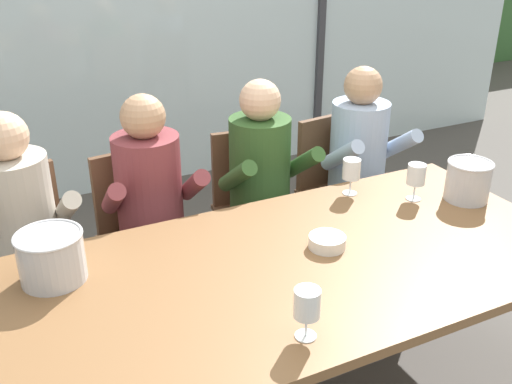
{
  "coord_description": "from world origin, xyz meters",
  "views": [
    {
      "loc": [
        -0.98,
        -1.64,
        1.93
      ],
      "look_at": [
        0.0,
        0.35,
        0.88
      ],
      "focal_mm": 41.31,
      "sensor_mm": 36.0,
      "label": 1
    }
  ],
  "objects_px": {
    "chair_near_curtain": "(25,249)",
    "ice_bucket_secondary": "(468,180)",
    "person_olive_shirt": "(267,181)",
    "tasting_bowl": "(327,242)",
    "chair_left_of_center": "(145,224)",
    "person_pale_blue_shirt": "(365,161)",
    "chair_right_of_center": "(337,180)",
    "wine_glass_by_left_taster": "(351,171)",
    "ice_bucket_primary": "(51,256)",
    "chair_center": "(255,199)",
    "dining_table": "(296,277)",
    "person_maroon_top": "(154,204)",
    "wine_glass_center_pour": "(307,305)",
    "person_beige_jumper": "(23,230)",
    "wine_glass_near_bucket": "(416,175)"
  },
  "relations": [
    {
      "from": "chair_near_curtain",
      "to": "ice_bucket_secondary",
      "type": "height_order",
      "value": "ice_bucket_secondary"
    },
    {
      "from": "person_olive_shirt",
      "to": "tasting_bowl",
      "type": "height_order",
      "value": "person_olive_shirt"
    },
    {
      "from": "chair_left_of_center",
      "to": "person_pale_blue_shirt",
      "type": "bearing_deg",
      "value": -13.65
    },
    {
      "from": "chair_right_of_center",
      "to": "wine_glass_by_left_taster",
      "type": "height_order",
      "value": "wine_glass_by_left_taster"
    },
    {
      "from": "ice_bucket_primary",
      "to": "tasting_bowl",
      "type": "distance_m",
      "value": 1.04
    },
    {
      "from": "chair_right_of_center",
      "to": "person_olive_shirt",
      "type": "distance_m",
      "value": 0.6
    },
    {
      "from": "chair_left_of_center",
      "to": "person_olive_shirt",
      "type": "height_order",
      "value": "person_olive_shirt"
    },
    {
      "from": "chair_right_of_center",
      "to": "ice_bucket_primary",
      "type": "bearing_deg",
      "value": -165.5
    },
    {
      "from": "chair_center",
      "to": "chair_left_of_center",
      "type": "bearing_deg",
      "value": -172.11
    },
    {
      "from": "dining_table",
      "to": "tasting_bowl",
      "type": "relative_size",
      "value": 15.42
    },
    {
      "from": "person_maroon_top",
      "to": "wine_glass_by_left_taster",
      "type": "distance_m",
      "value": 0.95
    },
    {
      "from": "chair_near_curtain",
      "to": "wine_glass_center_pour",
      "type": "bearing_deg",
      "value": -69.36
    },
    {
      "from": "ice_bucket_secondary",
      "to": "person_beige_jumper",
      "type": "bearing_deg",
      "value": 160.13
    },
    {
      "from": "chair_center",
      "to": "ice_bucket_secondary",
      "type": "xyz_separation_m",
      "value": [
        0.68,
        -0.83,
        0.31
      ]
    },
    {
      "from": "chair_right_of_center",
      "to": "person_beige_jumper",
      "type": "bearing_deg",
      "value": 177.7
    },
    {
      "from": "person_maroon_top",
      "to": "ice_bucket_secondary",
      "type": "bearing_deg",
      "value": -24.43
    },
    {
      "from": "person_maroon_top",
      "to": "ice_bucket_primary",
      "type": "distance_m",
      "value": 0.76
    },
    {
      "from": "ice_bucket_secondary",
      "to": "person_olive_shirt",
      "type": "bearing_deg",
      "value": 135.4
    },
    {
      "from": "person_pale_blue_shirt",
      "to": "wine_glass_near_bucket",
      "type": "bearing_deg",
      "value": -103.72
    },
    {
      "from": "chair_right_of_center",
      "to": "person_beige_jumper",
      "type": "height_order",
      "value": "person_beige_jumper"
    },
    {
      "from": "chair_near_curtain",
      "to": "chair_right_of_center",
      "type": "xyz_separation_m",
      "value": [
        1.75,
        0.02,
        0.0
      ]
    },
    {
      "from": "ice_bucket_secondary",
      "to": "wine_glass_by_left_taster",
      "type": "height_order",
      "value": "ice_bucket_secondary"
    },
    {
      "from": "chair_center",
      "to": "chair_right_of_center",
      "type": "bearing_deg",
      "value": 8.53
    },
    {
      "from": "chair_center",
      "to": "chair_right_of_center",
      "type": "relative_size",
      "value": 1.0
    },
    {
      "from": "dining_table",
      "to": "ice_bucket_primary",
      "type": "height_order",
      "value": "ice_bucket_primary"
    },
    {
      "from": "person_beige_jumper",
      "to": "tasting_bowl",
      "type": "height_order",
      "value": "person_beige_jumper"
    },
    {
      "from": "chair_near_curtain",
      "to": "chair_center",
      "type": "bearing_deg",
      "value": -7.23
    },
    {
      "from": "person_maroon_top",
      "to": "wine_glass_near_bucket",
      "type": "bearing_deg",
      "value": -24.72
    },
    {
      "from": "chair_left_of_center",
      "to": "chair_right_of_center",
      "type": "bearing_deg",
      "value": -5.92
    },
    {
      "from": "dining_table",
      "to": "tasting_bowl",
      "type": "bearing_deg",
      "value": 16.06
    },
    {
      "from": "dining_table",
      "to": "ice_bucket_primary",
      "type": "distance_m",
      "value": 0.91
    },
    {
      "from": "chair_near_curtain",
      "to": "wine_glass_by_left_taster",
      "type": "xyz_separation_m",
      "value": [
        1.44,
        -0.54,
        0.33
      ]
    },
    {
      "from": "ice_bucket_secondary",
      "to": "wine_glass_near_bucket",
      "type": "xyz_separation_m",
      "value": [
        -0.22,
        0.11,
        0.03
      ]
    },
    {
      "from": "person_beige_jumper",
      "to": "person_maroon_top",
      "type": "height_order",
      "value": "same"
    },
    {
      "from": "chair_right_of_center",
      "to": "wine_glass_center_pour",
      "type": "height_order",
      "value": "wine_glass_center_pour"
    },
    {
      "from": "ice_bucket_primary",
      "to": "person_beige_jumper",
      "type": "bearing_deg",
      "value": 96.34
    },
    {
      "from": "person_maroon_top",
      "to": "wine_glass_by_left_taster",
      "type": "relative_size",
      "value": 6.89
    },
    {
      "from": "person_maroon_top",
      "to": "tasting_bowl",
      "type": "distance_m",
      "value": 0.91
    },
    {
      "from": "chair_near_curtain",
      "to": "chair_right_of_center",
      "type": "bearing_deg",
      "value": -6.6
    },
    {
      "from": "ice_bucket_primary",
      "to": "chair_right_of_center",
      "type": "bearing_deg",
      "value": 22.24
    },
    {
      "from": "chair_center",
      "to": "chair_near_curtain",
      "type": "bearing_deg",
      "value": -173.48
    },
    {
      "from": "chair_center",
      "to": "person_beige_jumper",
      "type": "bearing_deg",
      "value": -166.35
    },
    {
      "from": "person_beige_jumper",
      "to": "ice_bucket_secondary",
      "type": "distance_m",
      "value": 2.01
    },
    {
      "from": "person_olive_shirt",
      "to": "wine_glass_center_pour",
      "type": "xyz_separation_m",
      "value": [
        -0.48,
        -1.2,
        0.16
      ]
    },
    {
      "from": "dining_table",
      "to": "person_olive_shirt",
      "type": "bearing_deg",
      "value": 70.35
    },
    {
      "from": "person_maroon_top",
      "to": "wine_glass_center_pour",
      "type": "height_order",
      "value": "person_maroon_top"
    },
    {
      "from": "wine_glass_by_left_taster",
      "to": "wine_glass_center_pour",
      "type": "height_order",
      "value": "same"
    },
    {
      "from": "chair_left_of_center",
      "to": "person_beige_jumper",
      "type": "relative_size",
      "value": 0.73
    },
    {
      "from": "chair_near_curtain",
      "to": "person_pale_blue_shirt",
      "type": "height_order",
      "value": "person_pale_blue_shirt"
    },
    {
      "from": "dining_table",
      "to": "chair_left_of_center",
      "type": "bearing_deg",
      "value": 109.16
    }
  ]
}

